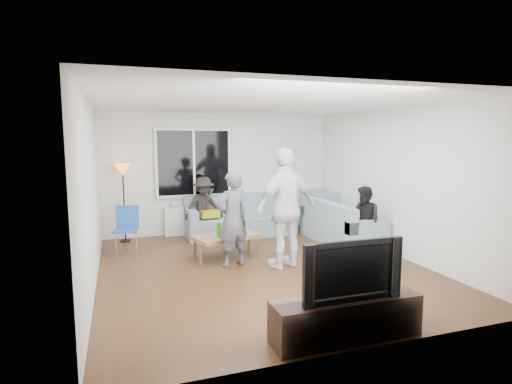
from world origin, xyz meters
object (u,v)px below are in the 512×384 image
object	(u,v)px
sofa_back_section	(240,215)
spectator_back	(204,207)
player_left	(232,219)
television	(348,268)
tv_console	(346,318)
side_chair	(126,231)
sofa_right_section	(341,222)
coffee_table	(226,246)
floor_lamp	(124,203)
spectator_right	(365,220)
player_right	(286,208)

from	to	relation	value
sofa_back_section	spectator_back	world-z (taller)	spectator_back
player_left	television	bearing A→B (deg)	81.79
tv_console	television	size ratio (longest dim) A/B	1.46
player_left	spectator_back	world-z (taller)	player_left
sofa_back_section	side_chair	world-z (taller)	side_chair
sofa_right_section	spectator_back	world-z (taller)	spectator_back
coffee_table	spectator_back	xyz separation A→B (m)	(-0.07, 1.56, 0.44)
sofa_right_section	tv_console	size ratio (longest dim) A/B	1.25
floor_lamp	spectator_right	bearing A→B (deg)	-29.43
tv_console	television	world-z (taller)	television
side_chair	television	size ratio (longest dim) A/B	0.78
side_chair	player_right	world-z (taller)	player_right
sofa_right_section	player_left	distance (m)	2.58
player_right	spectator_right	bearing A→B (deg)	173.99
sofa_back_section	spectator_back	xyz separation A→B (m)	(-0.79, 0.03, 0.21)
floor_lamp	coffee_table	bearing A→B (deg)	-46.59
sofa_right_section	spectator_right	bearing A→B (deg)	-180.00
sofa_back_section	sofa_right_section	size ratio (longest dim) A/B	1.15
floor_lamp	player_right	size ratio (longest dim) A/B	0.81
player_left	tv_console	size ratio (longest dim) A/B	0.97
sofa_back_section	spectator_back	size ratio (longest dim) A/B	1.80
player_left	spectator_right	world-z (taller)	player_left
side_chair	tv_console	distance (m)	4.52
tv_console	coffee_table	bearing A→B (deg)	97.80
television	sofa_back_section	bearing A→B (deg)	86.76
floor_lamp	player_right	world-z (taller)	player_right
sofa_right_section	coffee_table	size ratio (longest dim) A/B	1.82
spectator_right	television	size ratio (longest dim) A/B	1.11
coffee_table	player_left	bearing A→B (deg)	-92.08
coffee_table	spectator_right	world-z (taller)	spectator_right
sofa_back_section	spectator_right	world-z (taller)	spectator_right
sofa_back_section	floor_lamp	size ratio (longest dim) A/B	1.47
player_left	sofa_right_section	bearing A→B (deg)	179.27
coffee_table	floor_lamp	world-z (taller)	floor_lamp
floor_lamp	sofa_back_section	bearing A→B (deg)	-5.14
floor_lamp	television	size ratio (longest dim) A/B	1.42
sofa_right_section	spectator_right	world-z (taller)	spectator_right
sofa_back_section	player_left	distance (m)	2.19
floor_lamp	spectator_back	world-z (taller)	floor_lamp
player_right	sofa_right_section	bearing A→B (deg)	-162.16
player_right	spectator_right	size ratio (longest dim) A/B	1.57
player_left	player_right	distance (m)	0.88
sofa_back_section	side_chair	distance (m)	2.48
spectator_right	spectator_back	size ratio (longest dim) A/B	0.95
player_right	television	bearing A→B (deg)	66.83
spectator_back	sofa_back_section	bearing A→B (deg)	-11.70
sofa_right_section	floor_lamp	xyz separation A→B (m)	(-4.07, 1.49, 0.36)
sofa_back_section	floor_lamp	distance (m)	2.40
side_chair	tv_console	xyz separation A→B (m)	(2.09, -4.01, -0.21)
sofa_back_section	coffee_table	size ratio (longest dim) A/B	2.09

